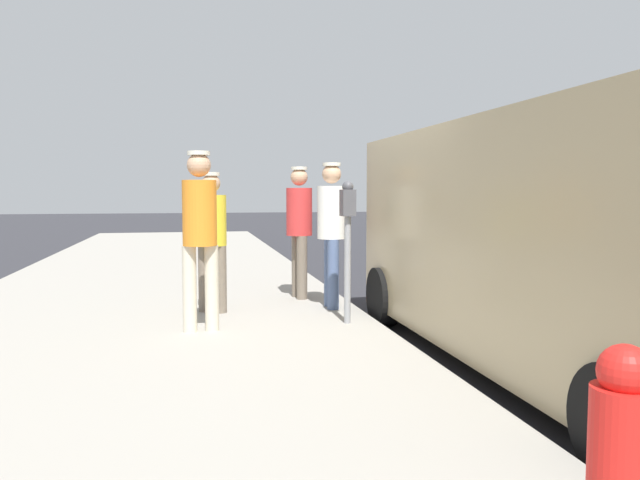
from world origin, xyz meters
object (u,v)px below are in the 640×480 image
(pedestrian_in_white, at_px, (331,225))
(pedestrian_in_orange, at_px, (200,228))
(pedestrian_in_red, at_px, (299,223))
(parking_meter_near, at_px, (348,227))
(parked_van, at_px, (563,239))
(pedestrian_in_yellow, at_px, (212,233))
(fire_hydrant, at_px, (622,463))

(pedestrian_in_white, xyz_separation_m, pedestrian_in_orange, (1.57, 0.97, 0.04))
(pedestrian_in_white, distance_m, pedestrian_in_red, 0.82)
(parking_meter_near, relative_size, pedestrian_in_white, 0.87)
(parking_meter_near, bearing_deg, pedestrian_in_white, -91.90)
(pedestrian_in_red, height_order, parked_van, parked_van)
(pedestrian_in_orange, relative_size, parked_van, 0.35)
(pedestrian_in_white, xyz_separation_m, pedestrian_in_yellow, (1.42, -0.02, -0.08))
(pedestrian_in_orange, height_order, fire_hydrant, pedestrian_in_orange)
(parking_meter_near, distance_m, pedestrian_in_red, 1.69)
(pedestrian_in_yellow, bearing_deg, pedestrian_in_red, -147.09)
(pedestrian_in_yellow, relative_size, fire_hydrant, 1.90)
(pedestrian_in_yellow, height_order, pedestrian_in_orange, pedestrian_in_orange)
(parking_meter_near, bearing_deg, parked_van, 133.14)
(parked_van, distance_m, fire_hydrant, 3.32)
(pedestrian_in_white, relative_size, pedestrian_in_orange, 0.97)
(parking_meter_near, xyz_separation_m, pedestrian_in_white, (-0.03, -0.90, -0.02))
(pedestrian_in_red, distance_m, pedestrian_in_yellow, 1.39)
(pedestrian_in_red, bearing_deg, pedestrian_in_yellow, 32.91)
(pedestrian_in_yellow, bearing_deg, parked_van, 138.89)
(pedestrian_in_yellow, xyz_separation_m, parked_van, (-2.89, 2.52, 0.08))
(parking_meter_near, relative_size, pedestrian_in_orange, 0.84)
(pedestrian_in_white, bearing_deg, pedestrian_in_red, -71.53)
(parked_van, bearing_deg, pedestrian_in_orange, -26.72)
(parking_meter_near, bearing_deg, pedestrian_in_orange, 2.55)
(pedestrian_in_yellow, relative_size, parked_van, 0.31)
(pedestrian_in_white, distance_m, fire_hydrant, 5.39)
(pedestrian_in_yellow, distance_m, parked_van, 3.84)
(parking_meter_near, height_order, pedestrian_in_yellow, pedestrian_in_yellow)
(pedestrian_in_orange, xyz_separation_m, parked_van, (-3.04, 1.53, -0.04))
(parking_meter_near, height_order, parked_van, parked_van)
(pedestrian_in_orange, xyz_separation_m, fire_hydrant, (-1.44, 4.38, -0.63))
(pedestrian_in_red, bearing_deg, parked_van, 117.81)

